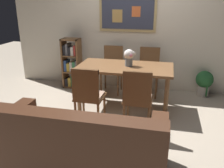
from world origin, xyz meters
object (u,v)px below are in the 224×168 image
leather_couch (78,149)px  dining_chair_near_right (138,96)px  dining_chair_far_left (112,65)px  bookshelf (72,65)px  dining_table (125,72)px  flower_vase (129,56)px  potted_ivy (204,82)px  dining_chair_far_right (149,67)px  dining_chair_near_left (88,93)px

leather_couch → dining_chair_near_right: bearing=65.3°
dining_chair_far_left → bookshelf: 0.87m
dining_table → flower_vase: size_ratio=5.60×
dining_chair_near_right → potted_ivy: (1.08, 1.59, -0.25)m
dining_table → dining_chair_far_right: dining_chair_far_right is taller
potted_ivy → dining_chair_near_left: bearing=-137.4°
dining_table → dining_chair_far_right: (0.34, 0.74, -0.11)m
dining_chair_far_right → dining_table: bearing=-114.5°
dining_chair_far_left → dining_chair_near_right: size_ratio=1.00×
dining_table → dining_chair_far_left: bearing=117.8°
potted_ivy → dining_chair_far_left: bearing=-175.8°
dining_table → bookshelf: bookshelf is taller
dining_chair_far_right → potted_ivy: (1.06, 0.12, -0.25)m
dining_chair_far_left → dining_chair_near_left: 1.51m
dining_chair_far_left → dining_chair_far_right: bearing=0.9°
dining_chair_far_left → potted_ivy: 1.80m
bookshelf → dining_table: bearing=-31.5°
dining_chair_far_left → leather_couch: bearing=-85.1°
dining_chair_near_left → potted_ivy: bearing=42.6°
bookshelf → potted_ivy: bookshelf is taller
dining_chair_far_left → leather_couch: (0.22, -2.51, -0.22)m
flower_vase → leather_couch: bearing=-97.1°
dining_chair_near_left → leather_couch: (0.22, -1.00, -0.22)m
dining_chair_far_left → flower_vase: bearing=-57.7°
dining_chair_near_right → potted_ivy: bearing=55.8°
dining_chair_near_left → potted_ivy: size_ratio=1.83×
flower_vase → potted_ivy: bearing=31.8°
dining_table → dining_chair_near_left: 0.88m
leather_couch → bookshelf: size_ratio=1.75×
leather_couch → dining_chair_far_right: bearing=78.7°
bookshelf → flower_vase: bookshelf is taller
leather_couch → potted_ivy: leather_couch is taller
dining_table → dining_chair_far_left: (-0.38, 0.73, -0.11)m
dining_chair_near_right → flower_vase: (-0.25, 0.76, 0.36)m
dining_chair_far_right → dining_chair_near_right: (-0.02, -1.48, 0.00)m
dining_chair_far_right → dining_chair_far_left: 0.72m
dining_chair_far_left → leather_couch: size_ratio=0.51×
dining_table → dining_chair_far_left: 0.83m
leather_couch → flower_vase: bearing=82.9°
dining_chair_near_right → leather_couch: bearing=-114.7°
dining_table → dining_chair_near_right: dining_chair_near_right is taller
dining_table → potted_ivy: dining_table is taller
potted_ivy → flower_vase: 1.69m
dining_chair_near_right → potted_ivy: size_ratio=1.83×
dining_chair_near_right → flower_vase: bearing=108.4°
leather_couch → potted_ivy: bearing=59.4°
dining_chair_far_right → potted_ivy: dining_chair_far_right is taller
flower_vase → dining_chair_far_left: bearing=122.3°
dining_chair_near_right → dining_chair_near_left: 0.70m
dining_table → bookshelf: (-1.25, 0.76, -0.17)m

